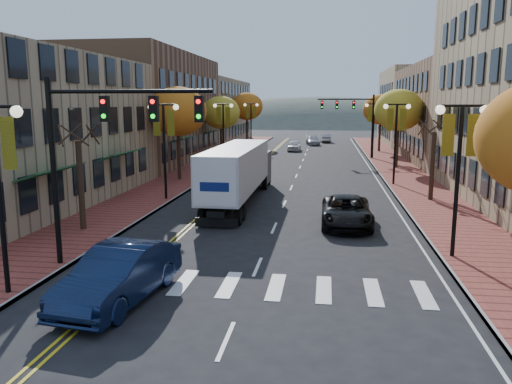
% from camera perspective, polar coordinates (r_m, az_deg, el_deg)
% --- Properties ---
extents(ground, '(200.00, 200.00, 0.00)m').
position_cam_1_polar(ground, '(15.35, -1.92, -13.29)').
color(ground, black).
rests_on(ground, ground).
extents(sidewalk_left, '(4.00, 85.00, 0.15)m').
position_cam_1_polar(sidewalk_left, '(48.15, -5.81, 2.90)').
color(sidewalk_left, brown).
rests_on(sidewalk_left, ground).
extents(sidewalk_right, '(4.00, 85.00, 0.15)m').
position_cam_1_polar(sidewalk_right, '(47.22, 15.94, 2.42)').
color(sidewalk_right, brown).
rests_on(sidewalk_right, ground).
extents(building_left_mid, '(12.00, 24.00, 11.00)m').
position_cam_1_polar(building_left_mid, '(53.54, -13.46, 9.23)').
color(building_left_mid, brown).
rests_on(building_left_mid, ground).
extents(building_left_far, '(12.00, 26.00, 9.50)m').
position_cam_1_polar(building_left_far, '(77.37, -6.62, 9.08)').
color(building_left_far, '#9E8966').
rests_on(building_left_far, ground).
extents(building_right_mid, '(15.00, 24.00, 10.00)m').
position_cam_1_polar(building_right_mid, '(58.14, 24.31, 8.17)').
color(building_right_mid, brown).
rests_on(building_right_mid, ground).
extents(building_right_far, '(15.00, 20.00, 11.00)m').
position_cam_1_polar(building_right_far, '(79.51, 19.93, 9.12)').
color(building_right_far, '#9E8966').
rests_on(building_right_far, ground).
extents(tree_left_a, '(0.28, 0.28, 4.20)m').
position_cam_1_polar(tree_left_a, '(24.99, -19.39, 0.70)').
color(tree_left_a, '#382619').
rests_on(tree_left_a, sidewalk_left).
extents(tree_left_b, '(4.48, 4.48, 7.21)m').
position_cam_1_polar(tree_left_b, '(39.57, -8.92, 9.07)').
color(tree_left_b, '#382619').
rests_on(tree_left_b, sidewalk_left).
extents(tree_left_c, '(4.16, 4.16, 6.69)m').
position_cam_1_polar(tree_left_c, '(55.09, -4.03, 9.03)').
color(tree_left_c, '#382619').
rests_on(tree_left_c, sidewalk_left).
extents(tree_left_d, '(4.61, 4.61, 7.42)m').
position_cam_1_polar(tree_left_d, '(72.78, -1.04, 9.75)').
color(tree_left_d, '#382619').
rests_on(tree_left_d, sidewalk_left).
extents(tree_right_b, '(0.28, 0.28, 4.20)m').
position_cam_1_polar(tree_right_b, '(32.76, 19.51, 2.81)').
color(tree_right_b, '#382619').
rests_on(tree_right_b, sidewalk_right).
extents(tree_right_c, '(4.48, 4.48, 7.21)m').
position_cam_1_polar(tree_right_c, '(48.32, 16.01, 8.98)').
color(tree_right_c, '#382619').
rests_on(tree_right_c, sidewalk_right).
extents(tree_right_d, '(4.35, 4.35, 7.00)m').
position_cam_1_polar(tree_right_d, '(64.21, 14.06, 9.12)').
color(tree_right_d, '#382619').
rests_on(tree_right_d, sidewalk_right).
extents(lamp_left_b, '(1.96, 0.36, 6.05)m').
position_cam_1_polar(lamp_left_b, '(31.54, -10.47, 6.69)').
color(lamp_left_b, black).
rests_on(lamp_left_b, ground).
extents(lamp_left_c, '(1.96, 0.36, 6.05)m').
position_cam_1_polar(lamp_left_c, '(48.93, -3.76, 8.01)').
color(lamp_left_c, black).
rests_on(lamp_left_c, ground).
extents(lamp_left_d, '(1.96, 0.36, 6.05)m').
position_cam_1_polar(lamp_left_d, '(66.64, -0.57, 8.59)').
color(lamp_left_d, black).
rests_on(lamp_left_d, ground).
extents(lamp_right_a, '(1.96, 0.36, 6.05)m').
position_cam_1_polar(lamp_right_a, '(20.58, 22.23, 4.35)').
color(lamp_right_a, black).
rests_on(lamp_right_a, ground).
extents(lamp_right_b, '(1.96, 0.36, 6.05)m').
position_cam_1_polar(lamp_right_b, '(38.25, 15.71, 7.06)').
color(lamp_right_b, black).
rests_on(lamp_right_b, ground).
extents(lamp_right_c, '(1.96, 0.36, 6.05)m').
position_cam_1_polar(lamp_right_c, '(56.13, 13.31, 8.03)').
color(lamp_right_c, black).
rests_on(lamp_right_c, ground).
extents(traffic_mast_near, '(6.10, 0.35, 7.00)m').
position_cam_1_polar(traffic_mast_near, '(18.68, -17.24, 6.07)').
color(traffic_mast_near, black).
rests_on(traffic_mast_near, ground).
extents(traffic_mast_far, '(6.10, 0.34, 7.00)m').
position_cam_1_polar(traffic_mast_far, '(55.96, 11.25, 8.75)').
color(traffic_mast_far, black).
rests_on(traffic_mast_far, ground).
extents(semi_truck, '(2.36, 14.32, 3.58)m').
position_cam_1_polar(semi_truck, '(30.72, -1.85, 2.64)').
color(semi_truck, black).
rests_on(semi_truck, ground).
extents(navy_sedan, '(2.51, 5.48, 1.74)m').
position_cam_1_polar(navy_sedan, '(16.19, -15.34, -9.10)').
color(navy_sedan, '#0D1835').
rests_on(navy_sedan, ground).
extents(black_suv, '(2.46, 5.31, 1.48)m').
position_cam_1_polar(black_suv, '(25.46, 10.31, -2.19)').
color(black_suv, black).
rests_on(black_suv, ground).
extents(car_far_white, '(1.60, 3.91, 1.33)m').
position_cam_1_polar(car_far_white, '(64.63, 4.38, 5.29)').
color(car_far_white, silver).
rests_on(car_far_white, ground).
extents(car_far_silver, '(2.35, 4.69, 1.31)m').
position_cam_1_polar(car_far_silver, '(74.17, 6.53, 5.87)').
color(car_far_silver, '#A9A8B0').
rests_on(car_far_silver, ground).
extents(car_far_oncoming, '(1.79, 4.24, 1.36)m').
position_cam_1_polar(car_far_oncoming, '(79.75, 7.93, 6.15)').
color(car_far_oncoming, '#B3B4BC').
rests_on(car_far_oncoming, ground).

